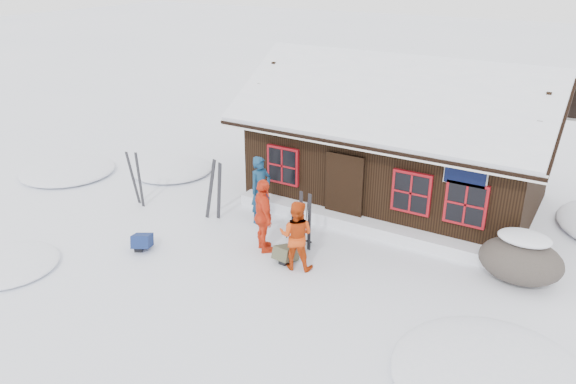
# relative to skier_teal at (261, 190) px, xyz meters

# --- Properties ---
(ground) EXTENTS (120.00, 120.00, 0.00)m
(ground) POSITION_rel_skier_teal_xyz_m (1.15, -1.32, -0.97)
(ground) COLOR white
(ground) RESTS_ON ground
(mountain_hut) EXTENTS (8.90, 6.09, 4.42)m
(mountain_hut) POSITION_rel_skier_teal_xyz_m (2.65, 3.66, 0.61)
(mountain_hut) COLOR black
(mountain_hut) RESTS_ON ground
(snow_drift) EXTENTS (7.60, 0.60, 0.35)m
(snow_drift) POSITION_rel_skier_teal_xyz_m (2.65, 0.93, -0.79)
(snow_drift) COLOR white
(snow_drift) RESTS_ON ground
(snow_mounds) EXTENTS (20.60, 13.20, 0.48)m
(snow_mounds) POSITION_rel_skier_teal_xyz_m (2.80, 0.54, -0.97)
(snow_mounds) COLOR white
(snow_mounds) RESTS_ON ground
(skier_teal) EXTENTS (0.63, 0.80, 1.94)m
(skier_teal) POSITION_rel_skier_teal_xyz_m (0.00, 0.00, 0.00)
(skier_teal) COLOR navy
(skier_teal) RESTS_ON ground
(skier_orange_left) EXTENTS (0.99, 0.87, 1.74)m
(skier_orange_left) POSITION_rel_skier_teal_xyz_m (2.14, -1.68, -0.10)
(skier_orange_left) COLOR #C83D0E
(skier_orange_left) RESTS_ON ground
(skier_orange_right) EXTENTS (1.17, 1.11, 1.95)m
(skier_orange_right) POSITION_rel_skier_teal_xyz_m (1.01, -1.38, 0.01)
(skier_orange_right) COLOR red
(skier_orange_right) RESTS_ON ground
(skier_crouched) EXTENTS (0.56, 0.38, 1.14)m
(skier_crouched) POSITION_rel_skier_teal_xyz_m (1.76, -0.99, -0.40)
(skier_crouched) COLOR black
(skier_crouched) RESTS_ON ground
(boulder) EXTENTS (1.89, 1.42, 1.11)m
(boulder) POSITION_rel_skier_teal_xyz_m (6.87, 0.48, -0.41)
(boulder) COLOR #4E453E
(boulder) RESTS_ON ground
(ski_pair_left) EXTENTS (0.69, 0.17, 1.85)m
(ski_pair_left) POSITION_rel_skier_teal_xyz_m (-1.19, -0.55, -0.09)
(ski_pair_left) COLOR black
(ski_pair_left) RESTS_ON ground
(ski_pair_mid) EXTENTS (0.60, 0.15, 1.70)m
(ski_pair_mid) POSITION_rel_skier_teal_xyz_m (-3.87, -0.93, -0.17)
(ski_pair_mid) COLOR black
(ski_pair_mid) RESTS_ON ground
(ski_pair_right) EXTENTS (0.37, 0.07, 1.62)m
(ski_pair_right) POSITION_rel_skier_teal_xyz_m (1.85, -0.75, -0.21)
(ski_pair_right) COLOR black
(ski_pair_right) RESTS_ON ground
(ski_poles) EXTENTS (0.23, 0.11, 1.28)m
(ski_poles) POSITION_rel_skier_teal_xyz_m (1.81, -0.52, -0.37)
(ski_poles) COLOR black
(ski_poles) RESTS_ON ground
(backpack_blue) EXTENTS (0.69, 0.74, 0.32)m
(backpack_blue) POSITION_rel_skier_teal_xyz_m (-1.71, -2.95, -0.81)
(backpack_blue) COLOR navy
(backpack_blue) RESTS_ON ground
(backpack_olive) EXTENTS (0.49, 0.62, 0.32)m
(backpack_olive) POSITION_rel_skier_teal_xyz_m (1.80, -1.59, -0.81)
(backpack_olive) COLOR #484833
(backpack_olive) RESTS_ON ground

